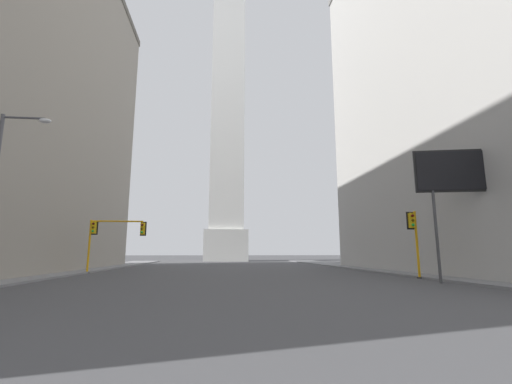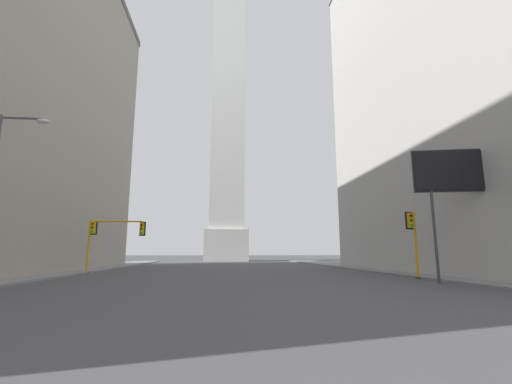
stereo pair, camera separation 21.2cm
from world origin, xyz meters
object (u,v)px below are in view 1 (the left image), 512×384
(traffic_light_mid_right, at_px, (414,233))
(billboard_sign, at_px, (466,174))
(traffic_light_mid_left, at_px, (110,233))
(street_lamp, at_px, (1,181))
(obelisk, at_px, (228,109))

(traffic_light_mid_right, distance_m, billboard_sign, 5.67)
(traffic_light_mid_right, xyz_separation_m, billboard_sign, (1.31, -4.22, 3.55))
(traffic_light_mid_left, bearing_deg, traffic_light_mid_right, -20.35)
(street_lamp, bearing_deg, obelisk, 77.18)
(obelisk, relative_size, traffic_light_mid_right, 14.61)
(traffic_light_mid_right, height_order, street_lamp, street_lamp)
(traffic_light_mid_left, distance_m, street_lamp, 14.67)
(traffic_light_mid_left, relative_size, street_lamp, 0.57)
(traffic_light_mid_left, bearing_deg, billboard_sign, -27.32)
(street_lamp, height_order, billboard_sign, street_lamp)
(obelisk, xyz_separation_m, billboard_sign, (14.19, -54.30, -27.43))
(street_lamp, distance_m, billboard_sign, 26.90)
(traffic_light_mid_left, bearing_deg, street_lamp, -94.61)
(traffic_light_mid_right, height_order, traffic_light_mid_left, traffic_light_mid_right)
(obelisk, relative_size, street_lamp, 7.88)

